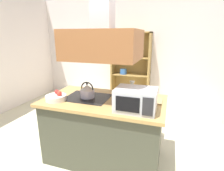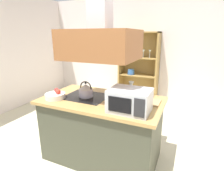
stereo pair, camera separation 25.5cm
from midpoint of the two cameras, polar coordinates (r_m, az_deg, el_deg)
wall_back at (r=4.82m, az=15.00°, el=10.75°), size 6.00×0.12×2.70m
kitchen_island at (r=2.60m, az=-0.33°, el=-13.70°), size 1.63×0.92×0.90m
range_hood at (r=2.26m, az=-0.37°, el=15.92°), size 0.90×0.70×1.26m
dish_cabinet at (r=4.75m, az=10.04°, el=4.32°), size 1.00×0.40×1.82m
kettle at (r=2.48m, az=-5.48°, el=-1.58°), size 0.20×0.20×0.22m
cutting_board at (r=2.37m, az=14.09°, el=-4.99°), size 0.34×0.24×0.02m
microwave at (r=2.02m, az=9.35°, el=-4.79°), size 0.46×0.35×0.26m
wine_glass_on_counter at (r=2.53m, az=9.04°, el=0.02°), size 0.08×0.08×0.21m
fruit_bowl at (r=2.51m, az=-14.93°, el=-3.14°), size 0.27×0.27×0.13m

